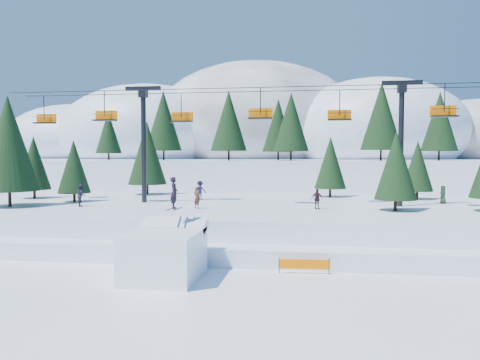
# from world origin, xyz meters

# --- Properties ---
(ground) EXTENTS (160.00, 160.00, 0.00)m
(ground) POSITION_xyz_m (0.00, 0.00, 0.00)
(ground) COLOR white
(ground) RESTS_ON ground
(mid_shelf) EXTENTS (70.00, 22.00, 2.50)m
(mid_shelf) POSITION_xyz_m (0.00, 18.00, 1.25)
(mid_shelf) COLOR white
(mid_shelf) RESTS_ON ground
(berm) EXTENTS (70.00, 6.00, 1.10)m
(berm) POSITION_xyz_m (0.00, 8.00, 0.55)
(berm) COLOR white
(berm) RESTS_ON ground
(mountain_ridge) EXTENTS (119.00, 60.51, 26.46)m
(mountain_ridge) POSITION_xyz_m (-5.07, 73.30, 9.65)
(mountain_ridge) COLOR white
(mountain_ridge) RESTS_ON ground
(jump_kicker) EXTENTS (3.76, 5.13, 5.46)m
(jump_kicker) POSITION_xyz_m (-2.16, 2.46, 1.39)
(jump_kicker) COLOR white
(jump_kicker) RESTS_ON ground
(chairlift) EXTENTS (46.00, 3.21, 10.28)m
(chairlift) POSITION_xyz_m (0.90, 18.05, 9.32)
(chairlift) COLOR black
(chairlift) RESTS_ON mid_shelf
(conifer_stand) EXTENTS (62.29, 17.42, 9.14)m
(conifer_stand) POSITION_xyz_m (1.18, 18.35, 6.70)
(conifer_stand) COLOR black
(conifer_stand) RESTS_ON mid_shelf
(distant_skiers) EXTENTS (31.01, 8.05, 1.83)m
(distant_skiers) POSITION_xyz_m (-2.08, 17.46, 3.36)
(distant_skiers) COLOR #361820
(distant_skiers) RESTS_ON mid_shelf
(banner_near) EXTENTS (2.85, 0.25, 0.90)m
(banner_near) POSITION_xyz_m (5.34, 4.41, 0.54)
(banner_near) COLOR black
(banner_near) RESTS_ON ground
(banner_far) EXTENTS (2.66, 1.11, 0.90)m
(banner_far) POSITION_xyz_m (10.08, 6.01, 0.54)
(banner_far) COLOR black
(banner_far) RESTS_ON ground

